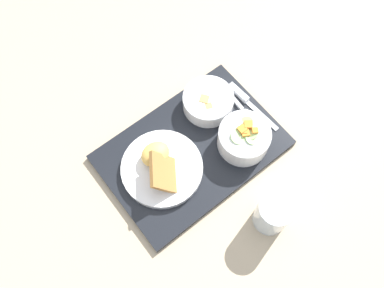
{
  "coord_description": "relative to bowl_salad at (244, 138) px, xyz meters",
  "views": [
    {
      "loc": [
        0.21,
        0.33,
        0.95
      ],
      "look_at": [
        0.0,
        0.0,
        0.05
      ],
      "focal_mm": 38.0,
      "sensor_mm": 36.0,
      "label": 1
    }
  ],
  "objects": [
    {
      "name": "spoon",
      "position": [
        -0.06,
        -0.08,
        -0.03
      ],
      "size": [
        0.03,
        0.16,
        0.01
      ],
      "rotation": [
        0.0,
        0.0,
        1.61
      ],
      "color": "silver",
      "rests_on": "serving_tray"
    },
    {
      "name": "bowl_salad",
      "position": [
        0.0,
        0.0,
        0.0
      ],
      "size": [
        0.13,
        0.13,
        0.07
      ],
      "color": "white",
      "rests_on": "serving_tray"
    },
    {
      "name": "plate_main",
      "position": [
        0.2,
        -0.05,
        -0.02
      ],
      "size": [
        0.2,
        0.2,
        0.08
      ],
      "color": "white",
      "rests_on": "serving_tray"
    },
    {
      "name": "ground_plane",
      "position": [
        0.11,
        -0.06,
        -0.05
      ],
      "size": [
        4.0,
        4.0,
        0.0
      ],
      "primitive_type": "plane",
      "color": "tan"
    },
    {
      "name": "glass_water",
      "position": [
        0.06,
        0.19,
        -0.0
      ],
      "size": [
        0.08,
        0.08,
        0.1
      ],
      "color": "silver",
      "rests_on": "ground_plane"
    },
    {
      "name": "knife",
      "position": [
        -0.08,
        -0.1,
        -0.03
      ],
      "size": [
        0.04,
        0.17,
        0.02
      ],
      "rotation": [
        0.0,
        0.0,
        1.72
      ],
      "color": "silver",
      "rests_on": "serving_tray"
    },
    {
      "name": "serving_tray",
      "position": [
        0.11,
        -0.06,
        -0.04
      ],
      "size": [
        0.46,
        0.33,
        0.02
      ],
      "color": "black",
      "rests_on": "ground_plane"
    },
    {
      "name": "bowl_soup",
      "position": [
        0.01,
        -0.14,
        -0.01
      ],
      "size": [
        0.13,
        0.13,
        0.05
      ],
      "color": "white",
      "rests_on": "serving_tray"
    }
  ]
}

